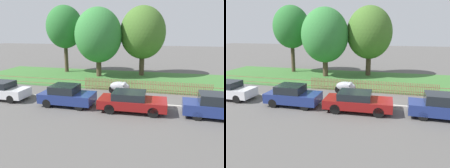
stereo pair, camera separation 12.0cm
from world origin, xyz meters
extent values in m
plane|color=#565451|center=(0.00, 0.00, 0.00)|extent=(120.00, 120.00, 0.00)
cube|color=#B2ADA3|center=(0.00, 0.10, 0.06)|extent=(37.67, 0.20, 0.12)
cube|color=#3D7033|center=(0.00, 7.86, 0.01)|extent=(37.67, 9.36, 0.01)
cube|color=olive|center=(0.00, 3.20, 0.28)|extent=(37.67, 0.03, 0.05)
cube|color=olive|center=(0.00, 3.20, 0.73)|extent=(37.67, 0.03, 0.05)
cube|color=olive|center=(-5.24, 3.18, 0.51)|extent=(0.06, 0.03, 1.01)
cube|color=olive|center=(-5.11, 3.18, 0.51)|extent=(0.06, 0.03, 1.01)
cube|color=olive|center=(-4.98, 3.18, 0.51)|extent=(0.06, 0.03, 1.01)
cube|color=olive|center=(-4.84, 3.18, 0.51)|extent=(0.06, 0.03, 1.01)
cube|color=olive|center=(-4.71, 3.18, 0.51)|extent=(0.06, 0.03, 1.01)
cube|color=olive|center=(-4.58, 3.18, 0.51)|extent=(0.06, 0.03, 1.01)
cube|color=olive|center=(-4.44, 3.18, 0.51)|extent=(0.06, 0.03, 1.01)
cube|color=olive|center=(-4.31, 3.18, 0.51)|extent=(0.06, 0.03, 1.01)
cube|color=olive|center=(-4.18, 3.18, 0.51)|extent=(0.06, 0.03, 1.01)
cube|color=olive|center=(-4.05, 3.18, 0.51)|extent=(0.06, 0.03, 1.01)
cube|color=olive|center=(-3.91, 3.18, 0.51)|extent=(0.06, 0.03, 1.01)
cube|color=olive|center=(-3.78, 3.18, 0.51)|extent=(0.06, 0.03, 1.01)
cube|color=olive|center=(-3.65, 3.18, 0.51)|extent=(0.06, 0.03, 1.01)
cube|color=olive|center=(-3.52, 3.18, 0.51)|extent=(0.06, 0.03, 1.01)
cube|color=olive|center=(-3.38, 3.18, 0.51)|extent=(0.06, 0.03, 1.01)
cube|color=olive|center=(-3.25, 3.18, 0.51)|extent=(0.06, 0.03, 1.01)
cube|color=olive|center=(-3.12, 3.18, 0.51)|extent=(0.06, 0.03, 1.01)
cube|color=olive|center=(-2.99, 3.18, 0.51)|extent=(0.06, 0.03, 1.01)
cube|color=olive|center=(-2.85, 3.18, 0.51)|extent=(0.06, 0.03, 1.01)
cube|color=olive|center=(-2.72, 3.18, 0.51)|extent=(0.06, 0.03, 1.01)
cube|color=olive|center=(-2.59, 3.18, 0.51)|extent=(0.06, 0.03, 1.01)
cube|color=olive|center=(-2.45, 3.18, 0.51)|extent=(0.06, 0.03, 1.01)
cube|color=olive|center=(-2.32, 3.18, 0.51)|extent=(0.06, 0.03, 1.01)
cube|color=olive|center=(-2.19, 3.18, 0.51)|extent=(0.06, 0.03, 1.01)
cube|color=olive|center=(-2.06, 3.18, 0.51)|extent=(0.06, 0.03, 1.01)
cube|color=olive|center=(-1.92, 3.18, 0.51)|extent=(0.06, 0.03, 1.01)
cube|color=olive|center=(-1.79, 3.18, 0.51)|extent=(0.06, 0.03, 1.01)
cube|color=olive|center=(-1.66, 3.18, 0.51)|extent=(0.06, 0.03, 1.01)
cube|color=olive|center=(-1.53, 3.18, 0.51)|extent=(0.06, 0.03, 1.01)
cube|color=olive|center=(-1.39, 3.18, 0.51)|extent=(0.06, 0.03, 1.01)
cube|color=olive|center=(-1.26, 3.18, 0.51)|extent=(0.06, 0.03, 1.01)
cube|color=olive|center=(-1.13, 3.18, 0.51)|extent=(0.06, 0.03, 1.01)
cube|color=olive|center=(-1.00, 3.18, 0.51)|extent=(0.06, 0.03, 1.01)
cube|color=olive|center=(-0.86, 3.18, 0.51)|extent=(0.06, 0.03, 1.01)
cube|color=olive|center=(-0.73, 3.18, 0.51)|extent=(0.06, 0.03, 1.01)
cube|color=olive|center=(-0.60, 3.18, 0.51)|extent=(0.06, 0.03, 1.01)
cube|color=olive|center=(-0.46, 3.18, 0.51)|extent=(0.06, 0.03, 1.01)
cube|color=olive|center=(-0.33, 3.18, 0.51)|extent=(0.06, 0.03, 1.01)
cube|color=olive|center=(-0.20, 3.18, 0.51)|extent=(0.06, 0.03, 1.01)
cube|color=olive|center=(-0.07, 3.18, 0.51)|extent=(0.06, 0.03, 1.01)
cube|color=olive|center=(0.07, 3.18, 0.51)|extent=(0.06, 0.03, 1.01)
cube|color=olive|center=(0.20, 3.18, 0.51)|extent=(0.06, 0.03, 1.01)
cube|color=olive|center=(0.33, 3.18, 0.51)|extent=(0.06, 0.03, 1.01)
cube|color=olive|center=(0.46, 3.18, 0.51)|extent=(0.06, 0.03, 1.01)
cube|color=olive|center=(0.60, 3.18, 0.51)|extent=(0.06, 0.03, 1.01)
cube|color=olive|center=(0.73, 3.18, 0.51)|extent=(0.06, 0.03, 1.01)
cube|color=olive|center=(0.86, 3.18, 0.51)|extent=(0.06, 0.03, 1.01)
cube|color=olive|center=(1.00, 3.18, 0.51)|extent=(0.06, 0.03, 1.01)
cube|color=olive|center=(1.13, 3.18, 0.51)|extent=(0.06, 0.03, 1.01)
cube|color=olive|center=(1.26, 3.18, 0.51)|extent=(0.06, 0.03, 1.01)
cube|color=olive|center=(1.39, 3.18, 0.51)|extent=(0.06, 0.03, 1.01)
cube|color=olive|center=(1.53, 3.18, 0.51)|extent=(0.06, 0.03, 1.01)
cube|color=olive|center=(1.66, 3.18, 0.51)|extent=(0.06, 0.03, 1.01)
cube|color=olive|center=(1.79, 3.18, 0.51)|extent=(0.06, 0.03, 1.01)
cube|color=olive|center=(1.92, 3.18, 0.51)|extent=(0.06, 0.03, 1.01)
cube|color=olive|center=(2.06, 3.18, 0.51)|extent=(0.06, 0.03, 1.01)
cube|color=olive|center=(2.19, 3.18, 0.51)|extent=(0.06, 0.03, 1.01)
cube|color=olive|center=(2.32, 3.18, 0.51)|extent=(0.06, 0.03, 1.01)
cube|color=olive|center=(2.45, 3.18, 0.51)|extent=(0.06, 0.03, 1.01)
cube|color=olive|center=(2.59, 3.18, 0.51)|extent=(0.06, 0.03, 1.01)
cube|color=olive|center=(2.72, 3.18, 0.51)|extent=(0.06, 0.03, 1.01)
cube|color=olive|center=(2.85, 3.18, 0.51)|extent=(0.06, 0.03, 1.01)
cube|color=olive|center=(2.99, 3.18, 0.51)|extent=(0.06, 0.03, 1.01)
cube|color=olive|center=(3.12, 3.18, 0.51)|extent=(0.06, 0.03, 1.01)
cube|color=olive|center=(3.25, 3.18, 0.51)|extent=(0.06, 0.03, 1.01)
cube|color=olive|center=(3.38, 3.18, 0.51)|extent=(0.06, 0.03, 1.01)
cube|color=olive|center=(3.52, 3.18, 0.51)|extent=(0.06, 0.03, 1.01)
cube|color=olive|center=(3.65, 3.18, 0.51)|extent=(0.06, 0.03, 1.01)
cube|color=olive|center=(3.78, 3.18, 0.51)|extent=(0.06, 0.03, 1.01)
cube|color=olive|center=(3.91, 3.18, 0.51)|extent=(0.06, 0.03, 1.01)
cube|color=olive|center=(4.05, 3.18, 0.51)|extent=(0.06, 0.03, 1.01)
cube|color=olive|center=(4.18, 3.18, 0.51)|extent=(0.06, 0.03, 1.01)
cube|color=olive|center=(4.31, 3.18, 0.51)|extent=(0.06, 0.03, 1.01)
cube|color=olive|center=(4.44, 3.18, 0.51)|extent=(0.06, 0.03, 1.01)
cube|color=olive|center=(4.58, 3.18, 0.51)|extent=(0.06, 0.03, 1.01)
cube|color=olive|center=(4.71, 3.18, 0.51)|extent=(0.06, 0.03, 1.01)
cube|color=olive|center=(4.84, 3.18, 0.51)|extent=(0.06, 0.03, 1.01)
cube|color=olive|center=(4.98, 3.18, 0.51)|extent=(0.06, 0.03, 1.01)
cube|color=olive|center=(5.11, 3.18, 0.51)|extent=(0.06, 0.03, 1.01)
cube|color=olive|center=(5.24, 3.18, 0.51)|extent=(0.06, 0.03, 1.01)
cube|color=silver|center=(-10.19, -1.15, 0.57)|extent=(3.83, 1.64, 0.64)
cube|color=black|center=(-10.38, -1.15, 1.13)|extent=(1.84, 1.47, 0.48)
cylinder|color=black|center=(-9.00, -0.41, 0.30)|extent=(0.60, 0.14, 0.60)
cylinder|color=black|center=(-9.00, -1.90, 0.30)|extent=(0.60, 0.14, 0.60)
cube|color=navy|center=(-4.88, -1.27, 0.58)|extent=(3.71, 1.79, 0.65)
cube|color=black|center=(-5.06, -1.27, 1.17)|extent=(1.79, 1.60, 0.53)
cylinder|color=black|center=(-3.74, -0.45, 0.30)|extent=(0.60, 0.14, 0.60)
cylinder|color=black|center=(-3.73, -2.07, 0.30)|extent=(0.60, 0.14, 0.60)
cylinder|color=black|center=(-6.03, -0.46, 0.30)|extent=(0.60, 0.14, 0.60)
cylinder|color=black|center=(-6.02, -2.09, 0.30)|extent=(0.60, 0.14, 0.60)
cube|color=maroon|center=(-0.35, -1.31, 0.56)|extent=(4.35, 1.93, 0.56)
cube|color=black|center=(-0.56, -1.32, 1.06)|extent=(2.11, 1.69, 0.45)
cylinder|color=black|center=(0.96, -0.44, 0.33)|extent=(0.65, 0.16, 0.65)
cylinder|color=black|center=(1.01, -2.12, 0.33)|extent=(0.65, 0.16, 0.65)
cylinder|color=black|center=(-1.71, -0.51, 0.33)|extent=(0.65, 0.16, 0.65)
cylinder|color=black|center=(-1.66, -2.19, 0.33)|extent=(0.65, 0.16, 0.65)
cube|color=navy|center=(4.88, -1.23, 0.57)|extent=(4.36, 1.77, 0.66)
cube|color=black|center=(4.67, -1.22, 1.19)|extent=(2.12, 1.54, 0.58)
cylinder|color=black|center=(3.57, -0.44, 0.28)|extent=(0.57, 0.16, 0.56)
cylinder|color=black|center=(3.52, -1.94, 0.28)|extent=(0.57, 0.16, 0.56)
cylinder|color=black|center=(-1.33, 2.25, 0.31)|extent=(0.63, 0.13, 0.63)
cylinder|color=black|center=(-2.55, 2.31, 0.31)|extent=(0.63, 0.13, 0.63)
ellipsoid|color=#9EA0A8|center=(-1.94, 2.28, 0.64)|extent=(1.65, 0.73, 0.78)
ellipsoid|color=#9EA0A8|center=(-1.56, 2.26, 0.85)|extent=(0.41, 0.84, 0.36)
cylinder|color=#473828|center=(-10.39, 10.32, 2.02)|extent=(0.46, 0.46, 4.05)
ellipsoid|color=#286B2D|center=(-10.39, 10.32, 5.44)|extent=(4.38, 4.38, 5.04)
cylinder|color=#473828|center=(-5.68, 8.69, 1.45)|extent=(0.57, 0.57, 2.91)
ellipsoid|color=#337A38|center=(-5.68, 8.69, 4.53)|extent=(5.15, 5.15, 5.92)
cylinder|color=#473828|center=(-1.06, 10.34, 1.61)|extent=(0.57, 0.57, 3.21)
ellipsoid|color=#426B28|center=(-1.06, 10.34, 4.80)|extent=(5.03, 5.03, 5.78)
camera|label=1|loc=(1.54, -14.52, 5.11)|focal=35.00mm
camera|label=2|loc=(1.66, -14.50, 5.11)|focal=35.00mm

